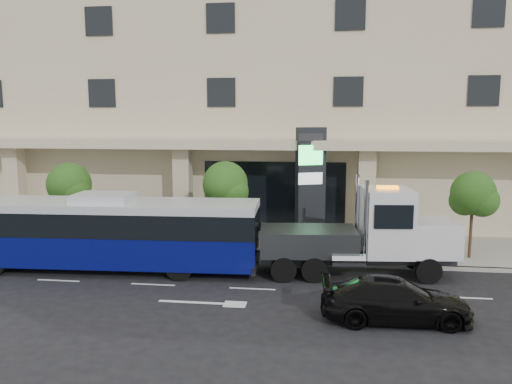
# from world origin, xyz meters

# --- Properties ---
(ground) EXTENTS (120.00, 120.00, 0.00)m
(ground) POSITION_xyz_m (0.00, 0.00, 0.00)
(ground) COLOR black
(ground) RESTS_ON ground
(sidewalk) EXTENTS (120.00, 6.00, 0.15)m
(sidewalk) POSITION_xyz_m (0.00, 5.00, 0.07)
(sidewalk) COLOR gray
(sidewalk) RESTS_ON ground
(curb) EXTENTS (120.00, 0.30, 0.15)m
(curb) POSITION_xyz_m (0.00, 2.00, 0.07)
(curb) COLOR gray
(curb) RESTS_ON ground
(convention_center) EXTENTS (60.00, 17.60, 20.00)m
(convention_center) POSITION_xyz_m (-0.00, 15.42, 9.97)
(convention_center) COLOR #C7B495
(convention_center) RESTS_ON ground
(tree_left) EXTENTS (2.27, 2.20, 4.22)m
(tree_left) POSITION_xyz_m (-9.97, 3.59, 3.11)
(tree_left) COLOR #422B19
(tree_left) RESTS_ON sidewalk
(tree_mid) EXTENTS (2.28, 2.20, 4.38)m
(tree_mid) POSITION_xyz_m (-1.97, 3.59, 3.26)
(tree_mid) COLOR #422B19
(tree_mid) RESTS_ON sidewalk
(tree_right) EXTENTS (2.10, 2.00, 4.04)m
(tree_right) POSITION_xyz_m (9.53, 3.59, 3.04)
(tree_right) COLOR #422B19
(tree_right) RESTS_ON sidewalk
(city_bus) EXTENTS (13.41, 3.34, 3.37)m
(city_bus) POSITION_xyz_m (-6.67, 0.17, 1.72)
(city_bus) COLOR black
(city_bus) RESTS_ON ground
(tow_truck) EXTENTS (9.22, 2.97, 4.18)m
(tow_truck) POSITION_xyz_m (4.50, 0.80, 1.72)
(tow_truck) COLOR #2D3033
(tow_truck) RESTS_ON ground
(black_sedan) EXTENTS (4.92, 2.18, 1.40)m
(black_sedan) POSITION_xyz_m (5.04, -3.95, 0.70)
(black_sedan) COLOR black
(black_sedan) RESTS_ON ground
(signage_pylon) EXTENTS (1.57, 1.09, 5.97)m
(signage_pylon) POSITION_xyz_m (2.07, 5.65, 3.18)
(signage_pylon) COLOR black
(signage_pylon) RESTS_ON sidewalk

